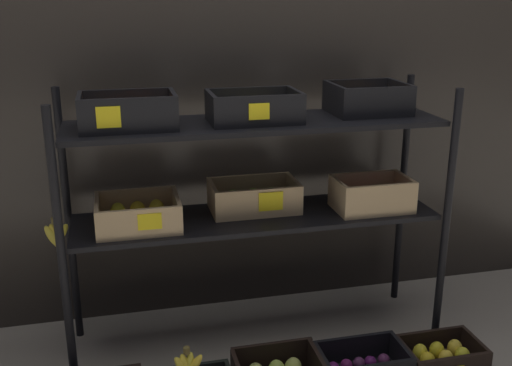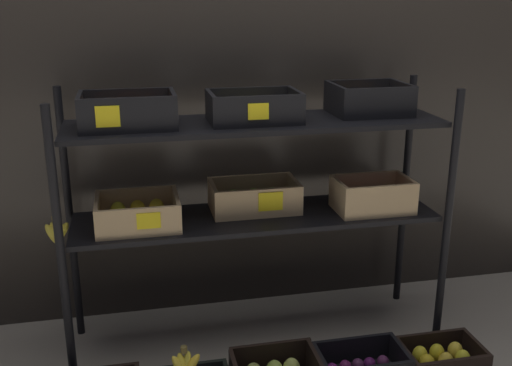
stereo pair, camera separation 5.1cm
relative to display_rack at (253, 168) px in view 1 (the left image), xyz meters
name	(u,v)px [view 1 (the left image)]	position (x,y,z in m)	size (l,w,h in m)	color
ground_plane	(256,337)	(0.01, 0.00, -0.77)	(10.00, 10.00, 0.00)	gray
storefront_wall	(235,81)	(0.01, 0.40, 0.30)	(3.90, 0.12, 2.13)	#2D2823
display_rack	(253,168)	(0.00, 0.00, 0.00)	(1.61, 0.43, 1.10)	black
crate_ground_lemon	(441,356)	(0.69, -0.38, -0.73)	(0.32, 0.22, 0.10)	black
banana_bunch_loose	(187,366)	(-0.34, -0.39, -0.61)	(0.12, 0.04, 0.14)	brown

